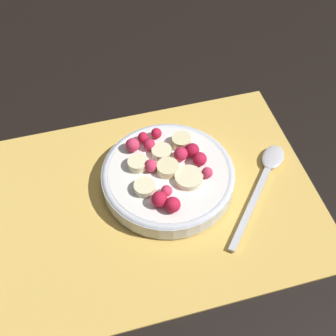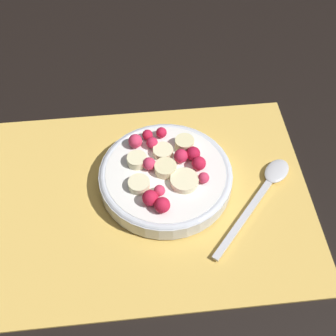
% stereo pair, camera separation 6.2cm
% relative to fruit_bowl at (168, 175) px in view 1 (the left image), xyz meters
% --- Properties ---
extents(ground_plane, '(3.00, 3.00, 0.00)m').
position_rel_fruit_bowl_xyz_m(ground_plane, '(0.04, 0.02, -0.02)').
color(ground_plane, black).
extents(placemat, '(0.46, 0.32, 0.01)m').
position_rel_fruit_bowl_xyz_m(placemat, '(0.04, 0.02, -0.02)').
color(placemat, '#E0B251').
rests_on(placemat, ground_plane).
extents(fruit_bowl, '(0.18, 0.18, 0.05)m').
position_rel_fruit_bowl_xyz_m(fruit_bowl, '(0.00, 0.00, 0.00)').
color(fruit_bowl, silver).
rests_on(fruit_bowl, placemat).
extents(spoon, '(0.14, 0.15, 0.01)m').
position_rel_fruit_bowl_xyz_m(spoon, '(-0.14, 0.02, -0.01)').
color(spoon, silver).
rests_on(spoon, placemat).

